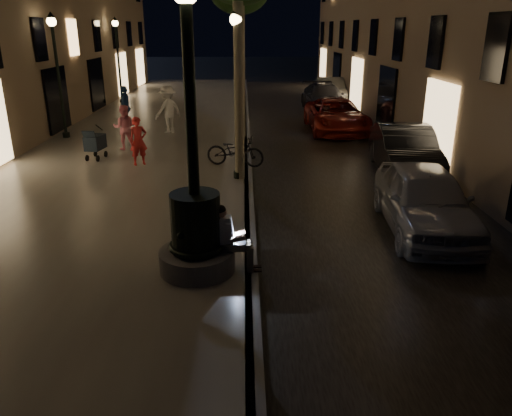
{
  "coord_description": "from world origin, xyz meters",
  "views": [
    {
      "loc": [
        -0.11,
        -6.37,
        4.47
      ],
      "look_at": [
        0.11,
        3.0,
        1.06
      ],
      "focal_mm": 35.0,
      "sensor_mm": 36.0,
      "label": 1
    }
  ],
  "objects_px": {
    "lamp_left_c": "(117,49)",
    "lamp_curb_a": "(237,74)",
    "lamp_curb_b": "(239,57)",
    "pedestrian_pink": "(124,127)",
    "lamp_curb_d": "(241,44)",
    "pedestrian_red": "(138,141)",
    "car_front": "(425,200)",
    "pedestrian_blue": "(125,107)",
    "stroller": "(95,143)",
    "fountain_lamppost": "(196,219)",
    "car_second": "(405,151)",
    "seated_man_laptop": "(230,236)",
    "bicycle": "(235,151)",
    "lamp_curb_c": "(240,49)",
    "car_rear": "(324,98)",
    "car_third": "(336,116)",
    "pedestrian_white": "(168,110)",
    "lamp_left_b": "(56,60)",
    "car_fifth": "(330,91)"
  },
  "relations": [
    {
      "from": "fountain_lamppost",
      "to": "car_front",
      "type": "relative_size",
      "value": 1.17
    },
    {
      "from": "pedestrian_pink",
      "to": "car_front",
      "type": "bearing_deg",
      "value": 131.44
    },
    {
      "from": "fountain_lamppost",
      "to": "seated_man_laptop",
      "type": "height_order",
      "value": "fountain_lamppost"
    },
    {
      "from": "stroller",
      "to": "pedestrian_pink",
      "type": "relative_size",
      "value": 0.71
    },
    {
      "from": "seated_man_laptop",
      "to": "lamp_left_b",
      "type": "xyz_separation_m",
      "value": [
        -7.01,
        12.0,
        2.35
      ]
    },
    {
      "from": "car_second",
      "to": "pedestrian_white",
      "type": "bearing_deg",
      "value": 150.5
    },
    {
      "from": "lamp_curb_c",
      "to": "pedestrian_blue",
      "type": "bearing_deg",
      "value": -121.81
    },
    {
      "from": "lamp_left_c",
      "to": "car_front",
      "type": "distance_m",
      "value": 22.9
    },
    {
      "from": "lamp_left_c",
      "to": "car_fifth",
      "type": "relative_size",
      "value": 1.04
    },
    {
      "from": "lamp_left_c",
      "to": "car_fifth",
      "type": "height_order",
      "value": "lamp_left_c"
    },
    {
      "from": "lamp_curb_b",
      "to": "car_fifth",
      "type": "distance_m",
      "value": 10.63
    },
    {
      "from": "stroller",
      "to": "car_second",
      "type": "distance_m",
      "value": 10.25
    },
    {
      "from": "lamp_curb_b",
      "to": "pedestrian_white",
      "type": "bearing_deg",
      "value": -159.58
    },
    {
      "from": "fountain_lamppost",
      "to": "pedestrian_blue",
      "type": "xyz_separation_m",
      "value": [
        -4.33,
        13.89,
        -0.08
      ]
    },
    {
      "from": "fountain_lamppost",
      "to": "car_front",
      "type": "bearing_deg",
      "value": 24.61
    },
    {
      "from": "car_third",
      "to": "lamp_left_c",
      "type": "bearing_deg",
      "value": 144.43
    },
    {
      "from": "stroller",
      "to": "car_front",
      "type": "distance_m",
      "value": 11.01
    },
    {
      "from": "lamp_left_b",
      "to": "lamp_curb_d",
      "type": "bearing_deg",
      "value": 68.47
    },
    {
      "from": "pedestrian_pink",
      "to": "fountain_lamppost",
      "type": "bearing_deg",
      "value": 102.56
    },
    {
      "from": "car_front",
      "to": "pedestrian_white",
      "type": "relative_size",
      "value": 2.27
    },
    {
      "from": "pedestrian_blue",
      "to": "pedestrian_pink",
      "type": "bearing_deg",
      "value": 4.05
    },
    {
      "from": "lamp_curb_a",
      "to": "car_rear",
      "type": "relative_size",
      "value": 0.95
    },
    {
      "from": "lamp_curb_a",
      "to": "lamp_curb_b",
      "type": "bearing_deg",
      "value": 90.0
    },
    {
      "from": "lamp_left_b",
      "to": "car_fifth",
      "type": "relative_size",
      "value": 1.04
    },
    {
      "from": "pedestrian_pink",
      "to": "lamp_left_c",
      "type": "bearing_deg",
      "value": -83.56
    },
    {
      "from": "lamp_curb_c",
      "to": "lamp_curb_a",
      "type": "bearing_deg",
      "value": -90.0
    },
    {
      "from": "seated_man_laptop",
      "to": "car_second",
      "type": "height_order",
      "value": "car_second"
    },
    {
      "from": "lamp_left_b",
      "to": "car_rear",
      "type": "relative_size",
      "value": 0.95
    },
    {
      "from": "lamp_left_c",
      "to": "lamp_curb_a",
      "type": "bearing_deg",
      "value": -66.07
    },
    {
      "from": "car_front",
      "to": "bicycle",
      "type": "relative_size",
      "value": 2.33
    },
    {
      "from": "car_third",
      "to": "lamp_curb_d",
      "type": "bearing_deg",
      "value": 104.92
    },
    {
      "from": "seated_man_laptop",
      "to": "pedestrian_red",
      "type": "distance_m",
      "value": 8.26
    },
    {
      "from": "bicycle",
      "to": "seated_man_laptop",
      "type": "bearing_deg",
      "value": -163.84
    },
    {
      "from": "lamp_curb_b",
      "to": "pedestrian_pink",
      "type": "relative_size",
      "value": 2.96
    },
    {
      "from": "car_fifth",
      "to": "lamp_curb_c",
      "type": "bearing_deg",
      "value": -168.27
    },
    {
      "from": "car_front",
      "to": "pedestrian_red",
      "type": "distance_m",
      "value": 9.24
    },
    {
      "from": "lamp_curb_d",
      "to": "stroller",
      "type": "bearing_deg",
      "value": -102.7
    },
    {
      "from": "lamp_curb_d",
      "to": "pedestrian_red",
      "type": "relative_size",
      "value": 3.08
    },
    {
      "from": "lamp_curb_a",
      "to": "lamp_curb_c",
      "type": "distance_m",
      "value": 16.0
    },
    {
      "from": "pedestrian_red",
      "to": "fountain_lamppost",
      "type": "bearing_deg",
      "value": -95.94
    },
    {
      "from": "lamp_curb_d",
      "to": "pedestrian_blue",
      "type": "distance_m",
      "value": 17.01
    },
    {
      "from": "pedestrian_red",
      "to": "car_second",
      "type": "bearing_deg",
      "value": -28.56
    },
    {
      "from": "lamp_curb_a",
      "to": "car_rear",
      "type": "distance_m",
      "value": 14.7
    },
    {
      "from": "seated_man_laptop",
      "to": "pedestrian_blue",
      "type": "distance_m",
      "value": 14.74
    },
    {
      "from": "car_fifth",
      "to": "lamp_left_b",
      "type": "bearing_deg",
      "value": -135.64
    },
    {
      "from": "seated_man_laptop",
      "to": "lamp_curb_b",
      "type": "distance_m",
      "value": 14.2
    },
    {
      "from": "lamp_curb_d",
      "to": "pedestrian_pink",
      "type": "xyz_separation_m",
      "value": [
        -4.19,
        -20.19,
        -2.22
      ]
    },
    {
      "from": "seated_man_laptop",
      "to": "pedestrian_red",
      "type": "xyz_separation_m",
      "value": [
        -3.16,
        7.63,
        0.1
      ]
    },
    {
      "from": "bicycle",
      "to": "lamp_left_b",
      "type": "bearing_deg",
      "value": 72.52
    },
    {
      "from": "car_front",
      "to": "pedestrian_blue",
      "type": "relative_size",
      "value": 2.39
    }
  ]
}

